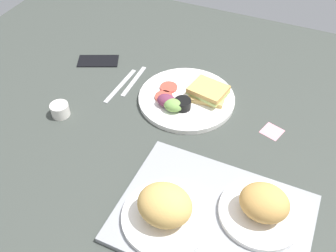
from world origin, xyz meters
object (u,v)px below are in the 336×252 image
at_px(bread_plate_near, 263,206).
at_px(plate_with_salad, 188,98).
at_px(espresso_cup, 60,110).
at_px(fork, 134,81).
at_px(cell_phone, 98,61).
at_px(bread_plate_far, 165,209).
at_px(sticky_note, 272,131).
at_px(serving_tray, 213,218).
at_px(knife, 120,85).

distance_m(bread_plate_near, plate_with_salad, 0.45).
height_order(espresso_cup, fork, espresso_cup).
xyz_separation_m(bread_plate_near, cell_phone, (0.69, -0.40, -0.05)).
bearing_deg(plate_with_salad, bread_plate_far, 104.59).
xyz_separation_m(fork, cell_phone, (0.17, -0.05, 0.00)).
distance_m(fork, sticky_note, 0.49).
xyz_separation_m(serving_tray, cell_phone, (0.59, -0.45, -0.00)).
height_order(bread_plate_far, sticky_note, bread_plate_far).
bearing_deg(sticky_note, cell_phone, -8.61).
distance_m(bread_plate_near, fork, 0.63).
bearing_deg(fork, plate_with_salad, 81.93).
bearing_deg(cell_phone, plate_with_salad, 144.87).
xyz_separation_m(knife, sticky_note, (-0.51, 0.01, -0.00)).
bearing_deg(knife, bread_plate_far, 42.13).
bearing_deg(serving_tray, bread_plate_far, 26.67).
bearing_deg(bread_plate_far, serving_tray, -153.33).
relative_size(bread_plate_near, sticky_note, 3.56).
distance_m(espresso_cup, cell_phone, 0.29).
bearing_deg(bread_plate_far, espresso_cup, -25.54).
bearing_deg(serving_tray, knife, -38.68).
height_order(serving_tray, cell_phone, serving_tray).
height_order(serving_tray, sticky_note, serving_tray).
height_order(plate_with_salad, sticky_note, plate_with_salad).
bearing_deg(cell_phone, bread_plate_far, 110.39).
distance_m(espresso_cup, fork, 0.27).
distance_m(bread_plate_far, sticky_note, 0.44).
bearing_deg(sticky_note, knife, -0.88).
xyz_separation_m(bread_plate_far, knife, (0.35, -0.41, -0.05)).
relative_size(espresso_cup, fork, 0.33).
xyz_separation_m(serving_tray, knife, (0.45, -0.36, -0.01)).
height_order(plate_with_salad, espresso_cup, plate_with_salad).
bearing_deg(fork, bread_plate_far, 33.73).
height_order(cell_phone, sticky_note, cell_phone).
bearing_deg(plate_with_salad, fork, -6.64).
height_order(bread_plate_near, cell_phone, bread_plate_near).
bearing_deg(cell_phone, bread_plate_near, 125.95).
distance_m(bread_plate_near, bread_plate_far, 0.23).
bearing_deg(knife, fork, 145.03).
xyz_separation_m(plate_with_salad, espresso_cup, (0.34, 0.21, 0.00)).
relative_size(cell_phone, sticky_note, 2.57).
bearing_deg(espresso_cup, bread_plate_far, 154.46).
height_order(fork, knife, same).
distance_m(plate_with_salad, cell_phone, 0.39).
bearing_deg(sticky_note, espresso_cup, 17.17).
height_order(bread_plate_far, knife, bread_plate_far).
xyz_separation_m(bread_plate_near, bread_plate_far, (0.20, 0.10, 0.00)).
bearing_deg(plate_with_salad, serving_tray, 119.54).
height_order(serving_tray, bread_plate_near, bread_plate_near).
bearing_deg(fork, espresso_cup, -30.05).
xyz_separation_m(plate_with_salad, knife, (0.24, 0.02, -0.01)).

